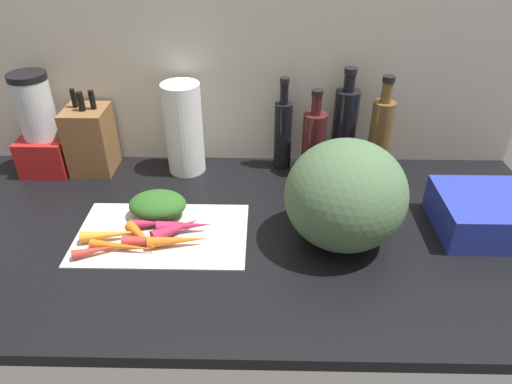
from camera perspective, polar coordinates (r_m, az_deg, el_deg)
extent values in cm
cube|color=black|center=(119.89, -3.00, -4.97)|extent=(170.00, 80.00, 3.00)
cube|color=beige|center=(139.44, -2.34, 15.40)|extent=(170.00, 3.00, 60.00)
cube|color=beige|center=(118.61, -11.54, -5.04)|extent=(42.58, 25.99, 0.80)
cone|color=red|center=(113.78, -12.79, -5.92)|extent=(14.03, 3.19, 2.89)
cone|color=orange|center=(115.45, -13.89, -5.44)|extent=(10.38, 10.75, 2.89)
cone|color=#B2264C|center=(116.12, -9.88, -4.46)|extent=(12.13, 10.16, 3.38)
cone|color=orange|center=(114.47, -16.19, -6.46)|extent=(16.07, 4.06, 2.18)
cone|color=orange|center=(118.42, -17.41, -5.02)|extent=(15.20, 5.38, 2.77)
cone|color=#B2264C|center=(116.69, -8.86, -4.16)|extent=(13.93, 4.74, 3.30)
cone|color=#B2264C|center=(119.56, -12.28, -3.78)|extent=(13.24, 3.79, 2.55)
cone|color=orange|center=(112.72, -9.64, -5.92)|extent=(14.71, 4.72, 2.87)
cone|color=red|center=(115.18, -19.19, -6.82)|extent=(10.89, 5.61, 2.20)
ellipsoid|color=#2D6023|center=(122.91, -12.09, -1.55)|extent=(14.91, 11.47, 6.31)
ellipsoid|color=#4C6B47|center=(108.85, 11.00, -0.42)|extent=(28.51, 27.17, 26.64)
cube|color=brown|center=(147.67, -19.78, 6.08)|extent=(12.32, 12.80, 19.95)
cylinder|color=black|center=(144.92, -21.65, 10.74)|extent=(1.47, 1.47, 5.50)
cylinder|color=black|center=(141.81, -20.88, 10.43)|extent=(1.88, 1.88, 5.50)
cylinder|color=black|center=(141.89, -19.62, 10.70)|extent=(1.60, 1.60, 5.50)
cube|color=red|center=(154.68, -24.37, 4.43)|extent=(14.00, 14.00, 11.26)
cylinder|color=silver|center=(149.05, -25.63, 9.26)|extent=(10.50, 10.50, 17.47)
cylinder|color=black|center=(145.95, -26.55, 12.68)|extent=(10.71, 10.71, 1.80)
cylinder|color=white|center=(138.83, -8.91, 7.74)|extent=(11.16, 11.16, 27.56)
cylinder|color=black|center=(140.92, 3.34, 6.96)|extent=(5.35, 5.35, 20.77)
cylinder|color=black|center=(135.54, 3.52, 12.07)|extent=(2.39, 2.39, 6.14)
cylinder|color=black|center=(134.21, 3.58, 13.61)|extent=(2.75, 2.75, 1.60)
cylinder|color=#471919|center=(137.90, 7.12, 5.83)|extent=(6.94, 6.94, 19.47)
cylinder|color=#471919|center=(132.69, 7.49, 10.64)|extent=(2.80, 2.80, 5.59)
cylinder|color=black|center=(131.37, 7.61, 12.09)|extent=(3.22, 3.22, 1.60)
cylinder|color=black|center=(141.38, 10.84, 7.44)|extent=(7.23, 7.23, 24.97)
cylinder|color=black|center=(135.70, 11.51, 13.17)|extent=(3.17, 3.17, 5.11)
cylinder|color=black|center=(134.63, 11.67, 14.50)|extent=(3.65, 3.65, 1.60)
cylinder|color=brown|center=(139.53, 14.99, 6.21)|extent=(6.34, 6.34, 23.60)
cylinder|color=brown|center=(133.81, 15.90, 11.81)|extent=(2.97, 2.97, 5.78)
cylinder|color=black|center=(132.59, 16.14, 13.29)|extent=(3.41, 3.41, 1.60)
cube|color=#2838AD|center=(129.16, 26.50, -2.40)|extent=(23.80, 21.63, 9.47)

